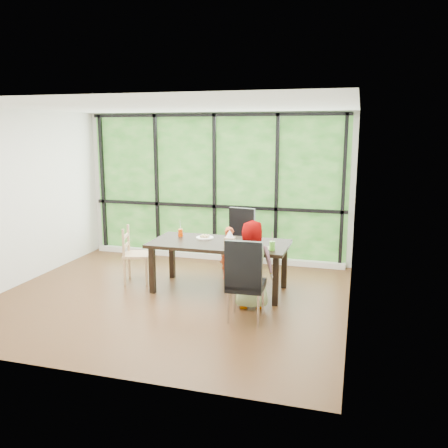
{
  "coord_description": "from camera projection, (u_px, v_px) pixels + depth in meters",
  "views": [
    {
      "loc": [
        2.53,
        -6.01,
        2.4
      ],
      "look_at": [
        0.7,
        0.4,
        1.05
      ],
      "focal_mm": 37.67,
      "sensor_mm": 36.0,
      "label": 1
    }
  ],
  "objects": [
    {
      "name": "window_mullions",
      "position": [
        214.0,
        187.0,
        8.62
      ],
      "size": [
        4.8,
        0.06,
        2.65
      ],
      "primitive_type": null,
      "color": "black",
      "rests_on": "back_wall"
    },
    {
      "name": "chair_end_beech",
      "position": [
        137.0,
        255.0,
        7.43
      ],
      "size": [
        0.5,
        0.51,
        0.9
      ],
      "primitive_type": "cube",
      "rotation": [
        0.0,
        0.0,
        1.84
      ],
      "color": "tan",
      "rests_on": "ground"
    },
    {
      "name": "dining_table",
      "position": [
        219.0,
        266.0,
        7.06
      ],
      "size": [
        2.1,
        1.1,
        0.75
      ],
      "primitive_type": "cube",
      "rotation": [
        0.0,
        0.0,
        0.07
      ],
      "color": "black",
      "rests_on": "ground"
    },
    {
      "name": "straw_pink",
      "position": [
        272.0,
        239.0,
        6.47
      ],
      "size": [
        0.01,
        0.04,
        0.2
      ],
      "primitive_type": "cylinder",
      "rotation": [
        0.14,
        0.0,
        0.0
      ],
      "color": "pink",
      "rests_on": "green_cup"
    },
    {
      "name": "child_toddler",
      "position": [
        230.0,
        253.0,
        7.6
      ],
      "size": [
        0.35,
        0.27,
        0.86
      ],
      "primitive_type": "imported",
      "rotation": [
        0.0,
        0.0,
        0.21
      ],
      "color": "#CE4B22",
      "rests_on": "ground"
    },
    {
      "name": "crepe_rolls_near",
      "position": [
        254.0,
        246.0,
        6.62
      ],
      "size": [
        0.1,
        0.12,
        0.04
      ],
      "primitive_type": null,
      "color": "tan",
      "rests_on": "plate_near"
    },
    {
      "name": "back_wall",
      "position": [
        215.0,
        187.0,
        8.67
      ],
      "size": [
        5.0,
        0.0,
        5.0
      ],
      "primitive_type": "plane",
      "rotation": [
        1.57,
        0.0,
        0.0
      ],
      "color": "silver",
      "rests_on": "ground"
    },
    {
      "name": "window_sill",
      "position": [
        214.0,
        256.0,
        8.84
      ],
      "size": [
        4.8,
        0.12,
        0.1
      ],
      "primitive_type": "cube",
      "color": "silver",
      "rests_on": "ground"
    },
    {
      "name": "tissue",
      "position": [
        230.0,
        234.0,
        6.76
      ],
      "size": [
        0.12,
        0.12,
        0.11
      ],
      "primitive_type": "cone",
      "color": "white",
      "rests_on": "tissue_box"
    },
    {
      "name": "placemat",
      "position": [
        253.0,
        248.0,
        6.61
      ],
      "size": [
        0.44,
        0.33,
        0.01
      ],
      "primitive_type": "cube",
      "color": "tan",
      "rests_on": "dining_table"
    },
    {
      "name": "tissue_box",
      "position": [
        230.0,
        241.0,
        6.78
      ],
      "size": [
        0.14,
        0.14,
        0.12
      ],
      "primitive_type": "cube",
      "color": "tan",
      "rests_on": "dining_table"
    },
    {
      "name": "foliage_backdrop",
      "position": [
        215.0,
        187.0,
        8.65
      ],
      "size": [
        4.8,
        0.02,
        2.65
      ],
      "primitive_type": "cube",
      "color": "#1C4D15",
      "rests_on": "back_wall"
    },
    {
      "name": "crepe_rolls_far",
      "position": [
        205.0,
        236.0,
        7.23
      ],
      "size": [
        0.15,
        0.12,
        0.04
      ],
      "primitive_type": null,
      "color": "tan",
      "rests_on": "plate_far"
    },
    {
      "name": "plate_near",
      "position": [
        254.0,
        248.0,
        6.63
      ],
      "size": [
        0.27,
        0.27,
        0.02
      ],
      "primitive_type": "cylinder",
      "color": "white",
      "rests_on": "dining_table"
    },
    {
      "name": "child_older",
      "position": [
        251.0,
        265.0,
        6.34
      ],
      "size": [
        0.66,
        0.51,
        1.21
      ],
      "primitive_type": "imported",
      "rotation": [
        0.0,
        0.0,
        3.37
      ],
      "color": "gray",
      "rests_on": "ground"
    },
    {
      "name": "orange_cup",
      "position": [
        180.0,
        233.0,
        7.35
      ],
      "size": [
        0.07,
        0.07,
        0.12
      ],
      "primitive_type": "cylinder",
      "color": "#DE3B00",
      "rests_on": "dining_table"
    },
    {
      "name": "plate_far",
      "position": [
        205.0,
        238.0,
        7.23
      ],
      "size": [
        0.27,
        0.27,
        0.02
      ],
      "primitive_type": "cylinder",
      "color": "white",
      "rests_on": "dining_table"
    },
    {
      "name": "green_cup",
      "position": [
        272.0,
        246.0,
        6.49
      ],
      "size": [
        0.08,
        0.08,
        0.13
      ],
      "primitive_type": "cylinder",
      "color": "#61C635",
      "rests_on": "dining_table"
    },
    {
      "name": "chair_interior_leather",
      "position": [
        246.0,
        279.0,
        5.92
      ],
      "size": [
        0.48,
        0.48,
        1.08
      ],
      "primitive_type": "cube",
      "rotation": [
        0.0,
        0.0,
        3.19
      ],
      "color": "black",
      "rests_on": "ground"
    },
    {
      "name": "chair_window_leather",
      "position": [
        238.0,
        241.0,
        7.94
      ],
      "size": [
        0.52,
        0.52,
        1.08
      ],
      "primitive_type": "cube",
      "rotation": [
        0.0,
        0.0,
        -0.14
      ],
      "color": "black",
      "rests_on": "ground"
    },
    {
      "name": "ground",
      "position": [
        170.0,
        297.0,
        6.82
      ],
      "size": [
        5.0,
        5.0,
        0.0
      ],
      "primitive_type": "plane",
      "color": "black",
      "rests_on": "ground"
    },
    {
      "name": "straw_white",
      "position": [
        180.0,
        227.0,
        7.33
      ],
      "size": [
        0.01,
        0.04,
        0.2
      ],
      "primitive_type": "cylinder",
      "rotation": [
        0.14,
        0.0,
        0.0
      ],
      "color": "white",
      "rests_on": "orange_cup"
    }
  ]
}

